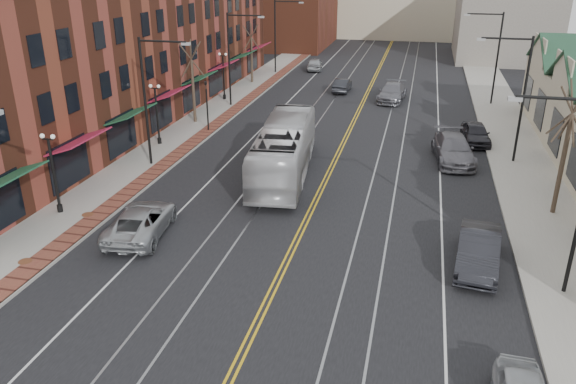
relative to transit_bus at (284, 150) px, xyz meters
The scene contains 29 objects.
ground 16.64m from the transit_bus, 80.76° to the right, with size 160.00×160.00×0.00m, color black.
sidewalk_left 10.16m from the transit_bus, 158.61° to the left, with size 4.00×120.00×0.15m, color gray.
sidewalk_right 15.19m from the transit_bus, 14.01° to the left, with size 4.00×120.00×0.15m, color gray.
building_left 19.88m from the transit_bus, 146.88° to the left, with size 10.00×50.00×11.00m, color brown.
backdrop_mid 68.77m from the transit_bus, 87.78° to the left, with size 22.00×14.00×9.00m, color #C1B594.
backdrop_right 51.91m from the transit_bus, 70.05° to the left, with size 12.00×16.00×11.00m, color slate.
streetlight_l_1 9.04m from the transit_bus, behind, with size 3.33×0.25×8.00m.
streetlight_l_2 18.08m from the transit_bus, 118.17° to the left, with size 3.33×0.25×8.00m.
streetlight_l_3 32.92m from the transit_bus, 104.84° to the left, with size 3.33×0.25×8.00m.
streetlight_r_0 17.50m from the transit_bus, 37.04° to the right, with size 3.33×0.25×8.00m.
streetlight_r_1 15.20m from the transit_bus, 22.43° to the left, with size 3.33×0.25×8.00m.
streetlight_r_2 25.85m from the transit_bus, 57.67° to the left, with size 3.33×0.25×8.00m.
lamppost_l_1 13.14m from the transit_bus, 140.56° to the right, with size 0.84×0.28×4.27m.
lamppost_l_2 10.79m from the transit_bus, 160.16° to the left, with size 0.84×0.28×4.27m.
lamppost_l_3 20.37m from the transit_bus, 119.87° to the left, with size 0.84×0.28×4.27m.
tree_left_near 13.91m from the transit_bus, 135.53° to the left, with size 1.78×1.37×6.48m.
tree_left_far 27.53m from the transit_bus, 110.98° to the left, with size 1.66×1.28×6.02m.
tree_right_mid 15.48m from the transit_bus, ahead, with size 1.90×1.46×6.93m.
manhole_mid 15.91m from the transit_bus, 122.62° to the right, with size 0.60×0.60×0.02m, color #592D19.
manhole_far 12.03m from the transit_bus, 135.67° to the right, with size 0.60×0.60×0.02m, color #592D19.
traffic_signal 11.05m from the transit_bus, 136.04° to the left, with size 0.18×0.15×3.80m.
transit_bus is the anchor object (origin of this frame).
parked_suv 10.68m from the transit_bus, 117.05° to the right, with size 2.45×5.31×1.47m, color #A2A5A9.
parked_car_b 14.08m from the transit_bus, 39.27° to the right, with size 1.72×4.92×1.62m, color black.
parked_car_c 11.48m from the transit_bus, 26.38° to the left, with size 2.35×5.79×1.68m, color #5E5D64.
parked_car_d 15.30m from the transit_bus, 38.44° to the left, with size 1.75×4.35×1.48m, color #232228.
distant_car_left 23.88m from the transit_bus, 89.72° to the left, with size 1.40×4.02×1.33m, color black.
distant_car_right 21.84m from the transit_bus, 76.18° to the left, with size 2.23×5.49×1.59m, color slate.
distant_car_far 34.85m from the transit_bus, 97.82° to the left, with size 1.74×4.33×1.47m, color #A0A3A7.
Camera 1 is at (5.16, -15.35, 12.64)m, focal length 35.00 mm.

